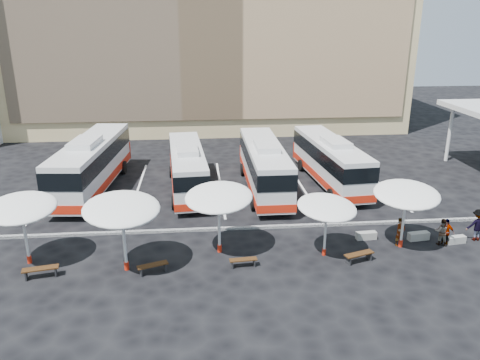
{
  "coord_description": "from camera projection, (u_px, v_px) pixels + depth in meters",
  "views": [
    {
      "loc": [
        -1.5,
        -24.45,
        11.63
      ],
      "look_at": [
        1.0,
        3.0,
        2.2
      ],
      "focal_mm": 35.0,
      "sensor_mm": 36.0,
      "label": 1
    }
  ],
  "objects": [
    {
      "name": "bus_0",
      "position": [
        92.0,
        162.0,
        33.43
      ],
      "size": [
        3.75,
        12.6,
        3.94
      ],
      "rotation": [
        0.0,
        0.0,
        -0.09
      ],
      "color": "silver",
      "rests_on": "ground"
    },
    {
      "name": "sandstone_building",
      "position": [
        208.0,
        11.0,
        52.87
      ],
      "size": [
        42.0,
        18.25,
        29.6
      ],
      "color": "tan",
      "rests_on": "ground"
    },
    {
      "name": "ground",
      "position": [
        227.0,
        233.0,
        26.93
      ],
      "size": [
        120.0,
        120.0,
        0.0
      ],
      "primitive_type": "plane",
      "color": "black",
      "rests_on": "ground"
    },
    {
      "name": "passenger_3",
      "position": [
        478.0,
        225.0,
        25.84
      ],
      "size": [
        1.21,
        0.73,
        1.83
      ],
      "primitive_type": "imported",
      "rotation": [
        0.0,
        0.0,
        3.1
      ],
      "color": "black",
      "rests_on": "ground"
    },
    {
      "name": "sunshade_1",
      "position": [
        122.0,
        209.0,
        21.97
      ],
      "size": [
        4.7,
        4.73,
        3.8
      ],
      "rotation": [
        0.0,
        0.0,
        0.37
      ],
      "color": "silver",
      "rests_on": "ground"
    },
    {
      "name": "sunshade_0",
      "position": [
        21.0,
        208.0,
        22.68
      ],
      "size": [
        3.93,
        3.97,
        3.53
      ],
      "rotation": [
        0.0,
        0.0,
        0.18
      ],
      "color": "silver",
      "rests_on": "ground"
    },
    {
      "name": "passenger_1",
      "position": [
        442.0,
        232.0,
        25.33
      ],
      "size": [
        0.93,
        0.86,
        1.52
      ],
      "primitive_type": "imported",
      "rotation": [
        0.0,
        0.0,
        2.64
      ],
      "color": "black",
      "rests_on": "ground"
    },
    {
      "name": "wood_bench_0",
      "position": [
        41.0,
        270.0,
        22.2
      ],
      "size": [
        1.7,
        0.75,
        0.5
      ],
      "rotation": [
        0.0,
        0.0,
        0.2
      ],
      "color": "black",
      "rests_on": "ground"
    },
    {
      "name": "wood_bench_3",
      "position": [
        359.0,
        255.0,
        23.64
      ],
      "size": [
        1.64,
        0.89,
        0.49
      ],
      "rotation": [
        0.0,
        0.0,
        0.32
      ],
      "color": "black",
      "rests_on": "ground"
    },
    {
      "name": "wood_bench_1",
      "position": [
        153.0,
        266.0,
        22.62
      ],
      "size": [
        1.53,
        0.87,
        0.46
      ],
      "rotation": [
        0.0,
        0.0,
        0.34
      ],
      "color": "black",
      "rests_on": "ground"
    },
    {
      "name": "bus_2",
      "position": [
        264.0,
        165.0,
        33.34
      ],
      "size": [
        2.74,
        11.6,
        3.68
      ],
      "rotation": [
        0.0,
        0.0,
        -0.0
      ],
      "color": "silver",
      "rests_on": "ground"
    },
    {
      "name": "sunshade_2",
      "position": [
        219.0,
        197.0,
        23.78
      ],
      "size": [
        4.32,
        4.35,
        3.65
      ],
      "rotation": [
        0.0,
        0.0,
        -0.28
      ],
      "color": "silver",
      "rests_on": "ground"
    },
    {
      "name": "bay_lines",
      "position": [
        220.0,
        187.0,
        34.47
      ],
      "size": [
        24.15,
        12.0,
        0.01
      ],
      "color": "white",
      "rests_on": "ground"
    },
    {
      "name": "bus_1",
      "position": [
        187.0,
        167.0,
        33.32
      ],
      "size": [
        3.05,
        10.85,
        3.4
      ],
      "rotation": [
        0.0,
        0.0,
        0.07
      ],
      "color": "silver",
      "rests_on": "ground"
    },
    {
      "name": "sunshade_4",
      "position": [
        406.0,
        194.0,
        24.39
      ],
      "size": [
        4.13,
        4.16,
        3.56
      ],
      "rotation": [
        0.0,
        0.0,
        -0.25
      ],
      "color": "silver",
      "rests_on": "ground"
    },
    {
      "name": "bus_3",
      "position": [
        330.0,
        160.0,
        34.71
      ],
      "size": [
        3.27,
        11.45,
        3.59
      ],
      "rotation": [
        0.0,
        0.0,
        0.08
      ],
      "color": "silver",
      "rests_on": "ground"
    },
    {
      "name": "curb_divider",
      "position": [
        227.0,
        229.0,
        27.38
      ],
      "size": [
        34.0,
        0.25,
        0.15
      ],
      "primitive_type": "cube",
      "color": "black",
      "rests_on": "ground"
    },
    {
      "name": "sunshade_3",
      "position": [
        327.0,
        207.0,
        23.58
      ],
      "size": [
        3.92,
        3.95,
        3.16
      ],
      "rotation": [
        0.0,
        0.0,
        0.37
      ],
      "color": "silver",
      "rests_on": "ground"
    },
    {
      "name": "conc_bench_2",
      "position": [
        456.0,
        240.0,
        25.71
      ],
      "size": [
        1.1,
        0.5,
        0.4
      ],
      "primitive_type": "cube",
      "rotation": [
        0.0,
        0.0,
        0.14
      ],
      "color": "gray",
      "rests_on": "ground"
    },
    {
      "name": "passenger_0",
      "position": [
        400.0,
        232.0,
        25.28
      ],
      "size": [
        0.67,
        0.55,
        1.58
      ],
      "primitive_type": "imported",
      "rotation": [
        0.0,
        0.0,
        0.34
      ],
      "color": "black",
      "rests_on": "ground"
    },
    {
      "name": "wood_bench_2",
      "position": [
        243.0,
        261.0,
        23.2
      ],
      "size": [
        1.4,
        0.48,
        0.42
      ],
      "rotation": [
        0.0,
        0.0,
        0.08
      ],
      "color": "black",
      "rests_on": "ground"
    },
    {
      "name": "conc_bench_0",
      "position": [
        366.0,
        236.0,
        26.17
      ],
      "size": [
        1.15,
        0.45,
        0.42
      ],
      "primitive_type": "cube",
      "rotation": [
        0.0,
        0.0,
        0.06
      ],
      "color": "gray",
      "rests_on": "ground"
    },
    {
      "name": "passenger_2",
      "position": [
        446.0,
        232.0,
        25.31
      ],
      "size": [
        0.94,
        0.86,
        1.54
      ],
      "primitive_type": "imported",
      "rotation": [
        0.0,
        0.0,
        -0.67
      ],
      "color": "black",
      "rests_on": "ground"
    },
    {
      "name": "conc_bench_1",
      "position": [
        418.0,
        236.0,
        26.08
      ],
      "size": [
        1.22,
        0.54,
        0.44
      ],
      "primitive_type": "cube",
      "rotation": [
        0.0,
        0.0,
        0.12
      ],
      "color": "gray",
      "rests_on": "ground"
    }
  ]
}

